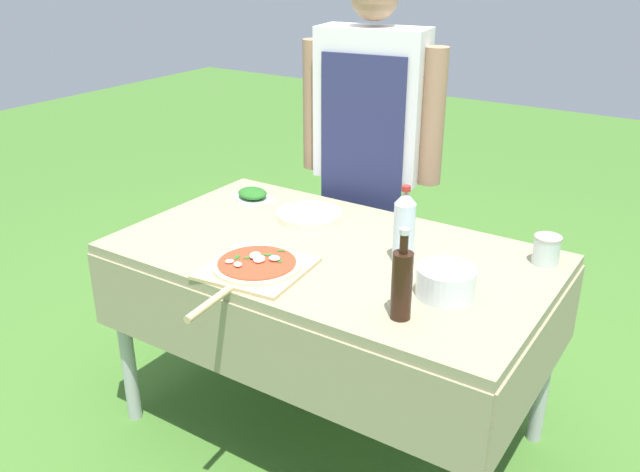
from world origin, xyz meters
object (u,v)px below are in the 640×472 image
mixing_tub (446,282)px  oil_bottle (402,283)px  prep_table (331,274)px  plate_stack (309,215)px  person_cook (370,142)px  sauce_jar (546,252)px  water_bottle (404,226)px  herb_container (253,194)px  pizza_on_peel (255,267)px

mixing_tub → oil_bottle: bearing=-105.6°
prep_table → plate_stack: bearing=138.8°
person_cook → oil_bottle: size_ratio=6.02×
prep_table → plate_stack: (-0.23, 0.20, 0.11)m
person_cook → oil_bottle: (0.61, -0.90, -0.10)m
plate_stack → sauce_jar: 0.88m
prep_table → person_cook: bearing=108.1°
sauce_jar → prep_table: bearing=-155.6°
oil_bottle → water_bottle: bearing=115.8°
prep_table → sauce_jar: bearing=24.4°
person_cook → herb_container: 0.54m
pizza_on_peel → mixing_tub: (0.58, 0.19, 0.03)m
herb_container → plate_stack: (0.31, -0.05, -0.01)m
water_bottle → person_cook: bearing=128.4°
pizza_on_peel → plate_stack: size_ratio=2.12×
pizza_on_peel → sauce_jar: sauce_jar is taller
plate_stack → sauce_jar: sauce_jar is taller
oil_bottle → herb_container: oil_bottle is taller
plate_stack → water_bottle: bearing=-17.0°
pizza_on_peel → sauce_jar: 0.96m
prep_table → mixing_tub: size_ratio=8.44×
sauce_jar → plate_stack: bearing=-173.8°
person_cook → mixing_tub: 0.99m
oil_bottle → water_bottle: (-0.16, 0.34, 0.02)m
plate_stack → herb_container: bearing=171.4°
water_bottle → sauce_jar: bearing=30.9°
prep_table → pizza_on_peel: bearing=-112.9°
pizza_on_peel → oil_bottle: size_ratio=1.98×
pizza_on_peel → mixing_tub: mixing_tub is taller
person_cook → pizza_on_peel: 0.92m
oil_bottle → pizza_on_peel: bearing=179.3°
pizza_on_peel → plate_stack: 0.49m
prep_table → sauce_jar: sauce_jar is taller
person_cook → water_bottle: person_cook is taller
pizza_on_peel → water_bottle: size_ratio=2.04×
sauce_jar → herb_container: bearing=-177.7°
water_bottle → herb_container: size_ratio=1.33×
prep_table → water_bottle: size_ratio=5.68×
herb_container → mixing_tub: mixing_tub is taller
water_bottle → sauce_jar: size_ratio=2.71×
herb_container → sauce_jar: (1.19, 0.05, 0.02)m
plate_stack → oil_bottle: bearing=-37.1°
prep_table → mixing_tub: bearing=-11.1°
pizza_on_peel → water_bottle: (0.36, 0.33, 0.11)m
pizza_on_peel → herb_container: 0.67m
person_cook → mixing_tub: size_ratio=9.21×
sauce_jar → water_bottle: bearing=-149.1°
person_cook → prep_table: bearing=99.7°
oil_bottle → sauce_jar: bearing=67.4°
oil_bottle → mixing_tub: size_ratio=1.53×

